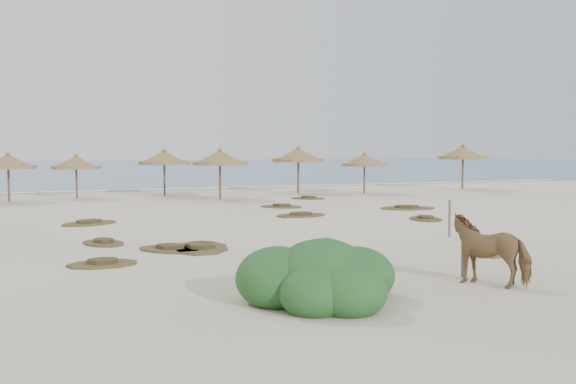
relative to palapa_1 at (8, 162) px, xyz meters
The scene contains 25 objects.
ground 20.58m from the palapa_1, 68.62° to the right, with size 160.00×160.00×0.00m, color beige.
ocean 56.47m from the palapa_1, 82.40° to the left, with size 200.00×100.00×0.01m, color #285078.
foam_line 10.39m from the palapa_1, 42.89° to the left, with size 70.00×0.60×0.01m, color white.
palapa_1 is the anchor object (origin of this frame).
palapa_2 3.53m from the palapa_1, 17.14° to the left, with size 2.68×2.68×2.50m.
palapa_3 8.22m from the palapa_1, ahead, with size 3.66×3.66×2.79m.
palapa_4 10.80m from the palapa_1, 11.93° to the right, with size 3.69×3.69×2.83m.
palapa_5 16.13m from the palapa_1, ahead, with size 3.83×3.83×2.95m.
palapa_6 19.76m from the palapa_1, ahead, with size 2.79×2.79×2.57m.
palapa_7 27.78m from the palapa_1, ahead, with size 3.65×3.65×3.10m.
horse 27.06m from the palapa_1, 68.63° to the right, with size 0.76×1.68×1.42m, color brown.
fence_post_near 26.34m from the palapa_1, 68.30° to the right, with size 0.09×0.09×1.18m, color #6F6253.
fence_post_far 23.25m from the palapa_1, 55.10° to the right, with size 0.08×0.08×1.16m, color #6F6253.
bush 26.13m from the palapa_1, 76.83° to the right, with size 3.03×2.67×1.36m.
scrub_2 17.04m from the palapa_1, 79.75° to the right, with size 1.51×1.86×0.16m.
scrub_3 16.42m from the palapa_1, 46.23° to the right, with size 2.41×1.78×0.16m.
scrub_4 21.33m from the palapa_1, 44.12° to the right, with size 1.68×2.11×0.16m.
scrub_5 20.18m from the palapa_1, 32.27° to the right, with size 2.87×2.20×0.16m.
scrub_7 14.45m from the palapa_1, 33.61° to the right, with size 2.38×2.36×0.16m.
scrub_9 19.42m from the palapa_1, 73.75° to the right, with size 2.05×2.67×0.16m.
scrub_10 15.66m from the palapa_1, 14.59° to the right, with size 2.24×2.10×0.16m.
scrub_11 20.36m from the palapa_1, 82.50° to the right, with size 1.70×1.13×0.16m.
scrub_12 25.42m from the palapa_1, 61.00° to the right, with size 1.94×1.87×0.16m.
scrub_13 11.99m from the palapa_1, 75.17° to the right, with size 2.56×2.27×0.16m.
scrub_14 19.13m from the palapa_1, 76.06° to the right, with size 2.20×2.19×0.16m.
Camera 1 is at (-6.30, -16.65, 2.80)m, focal length 40.00 mm.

